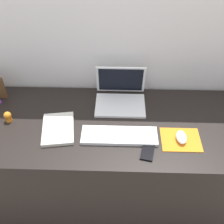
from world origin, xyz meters
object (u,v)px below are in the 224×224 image
Objects in this scene: keyboard at (119,136)px; notebook_pad at (58,129)px; mouse at (181,137)px; toy_figurine_orange at (8,116)px; cell_phone at (148,151)px; laptop at (120,94)px.

keyboard is 1.71× the size of notebook_pad.
keyboard is 0.33m from mouse.
toy_figurine_orange is at bearing 173.06° from mouse.
notebook_pad is (-0.34, 0.04, 0.00)m from keyboard.
cell_phone is (-0.18, -0.08, -0.02)m from mouse.
laptop is at bearing 29.36° from notebook_pad.
laptop is 0.67m from toy_figurine_orange.
mouse is (0.33, -0.01, 0.01)m from keyboard.
toy_figurine_orange is (-0.64, -0.20, -0.02)m from laptop.
toy_figurine_orange is at bearing -162.64° from laptop.
mouse is 0.20m from cell_phone.
mouse is 0.97m from toy_figurine_orange.
cell_phone is at bearing -155.38° from mouse.
keyboard is 0.34m from notebook_pad.
notebook_pad reaches higher than cell_phone.
laptop reaches higher than toy_figurine_orange.
keyboard is at bearing 159.43° from cell_phone.
laptop is 0.73× the size of keyboard.
laptop reaches higher than mouse.
notebook_pad is at bearing -142.37° from laptop.
keyboard is at bearing 178.08° from mouse.
keyboard is at bearing -15.33° from notebook_pad.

